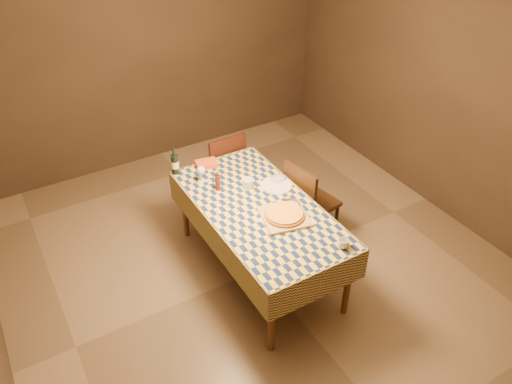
# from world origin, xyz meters

# --- Properties ---
(room) EXTENTS (5.00, 5.10, 2.70)m
(room) POSITION_xyz_m (0.00, 0.00, 1.35)
(room) COLOR brown
(room) RESTS_ON ground
(dining_table) EXTENTS (0.94, 1.84, 0.77)m
(dining_table) POSITION_xyz_m (0.00, 0.00, 0.69)
(dining_table) COLOR brown
(dining_table) RESTS_ON ground
(cutting_board) EXTENTS (0.45, 0.45, 0.02)m
(cutting_board) POSITION_xyz_m (0.11, -0.24, 0.78)
(cutting_board) COLOR tan
(cutting_board) RESTS_ON dining_table
(pizza) EXTENTS (0.40, 0.40, 0.03)m
(pizza) POSITION_xyz_m (0.11, -0.24, 0.81)
(pizza) COLOR #984C19
(pizza) RESTS_ON cutting_board
(pepper_mill) EXTENTS (0.06, 0.06, 0.19)m
(pepper_mill) POSITION_xyz_m (-0.19, 0.41, 0.86)
(pepper_mill) COLOR #501D12
(pepper_mill) RESTS_ON dining_table
(bowl) EXTENTS (0.16, 0.16, 0.05)m
(bowl) POSITION_xyz_m (0.23, -0.16, 0.79)
(bowl) COLOR #614552
(bowl) RESTS_ON dining_table
(wine_glass) EXTENTS (0.09, 0.09, 0.17)m
(wine_glass) POSITION_xyz_m (-0.26, 0.61, 0.89)
(wine_glass) COLOR silver
(wine_glass) RESTS_ON dining_table
(wine_bottle) EXTENTS (0.09, 0.09, 0.28)m
(wine_bottle) POSITION_xyz_m (-0.41, 0.86, 0.87)
(wine_bottle) COLOR black
(wine_bottle) RESTS_ON dining_table
(deli_tub) EXTENTS (0.12, 0.12, 0.09)m
(deli_tub) POSITION_xyz_m (0.07, 0.31, 0.81)
(deli_tub) COLOR #B9BCC0
(deli_tub) RESTS_ON dining_table
(takeout_container) EXTENTS (0.23, 0.17, 0.05)m
(takeout_container) POSITION_xyz_m (-0.11, 0.83, 0.80)
(takeout_container) COLOR #D0471B
(takeout_container) RESTS_ON dining_table
(white_plate) EXTENTS (0.31, 0.31, 0.02)m
(white_plate) POSITION_xyz_m (0.30, 0.19, 0.78)
(white_plate) COLOR silver
(white_plate) RESTS_ON dining_table
(tumbler) EXTENTS (0.11, 0.11, 0.07)m
(tumbler) POSITION_xyz_m (0.31, -0.79, 0.81)
(tumbler) COLOR silver
(tumbler) RESTS_ON dining_table
(flour_patch) EXTENTS (0.32, 0.28, 0.00)m
(flour_patch) POSITION_xyz_m (0.06, -0.21, 0.77)
(flour_patch) COLOR silver
(flour_patch) RESTS_ON dining_table
(flour_bag) EXTENTS (0.19, 0.17, 0.05)m
(flour_bag) POSITION_xyz_m (0.37, 0.26, 0.79)
(flour_bag) COLOR #94A3BD
(flour_bag) RESTS_ON dining_table
(chair_far) EXTENTS (0.43, 0.44, 0.93)m
(chair_far) POSITION_xyz_m (0.20, 1.08, 0.52)
(chair_far) COLOR black
(chair_far) RESTS_ON ground
(chair_right) EXTENTS (0.49, 0.48, 0.93)m
(chair_right) POSITION_xyz_m (0.63, 0.13, 0.52)
(chair_right) COLOR black
(chair_right) RESTS_ON ground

